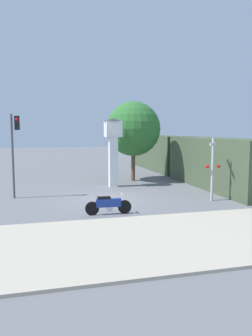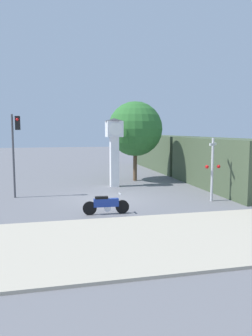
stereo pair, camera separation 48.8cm
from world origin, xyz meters
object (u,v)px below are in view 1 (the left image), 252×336
clock_tower (113,141)px  railroad_crossing_signal (213,166)px  motorcycle (108,205)px  street_tree (133,129)px  traffic_light (15,141)px  freight_train (184,157)px

clock_tower → railroad_crossing_signal: bearing=-53.4°
railroad_crossing_signal → motorcycle: bearing=-166.1°
street_tree → clock_tower: bearing=-132.5°
motorcycle → railroad_crossing_signal: railroad_crossing_signal is taller
traffic_light → railroad_crossing_signal: traffic_light is taller
freight_train → railroad_crossing_signal: 9.68m
clock_tower → street_tree: 3.23m
motorcycle → traffic_light: traffic_light is taller
clock_tower → motorcycle: bearing=-104.0°
freight_train → street_tree: (-4.82, -1.14, 2.34)m
traffic_light → railroad_crossing_signal: 11.31m
railroad_crossing_signal → traffic_light: bearing=162.0°
clock_tower → railroad_crossing_signal: (4.38, -5.90, -1.24)m
motorcycle → street_tree: street_tree is taller
motorcycle → traffic_light: 7.27m
freight_train → railroad_crossing_signal: size_ratio=6.25×
motorcycle → clock_tower: size_ratio=0.46×
motorcycle → street_tree: bearing=70.0°
freight_train → street_tree: bearing=-166.6°
motorcycle → freight_train: size_ratio=0.10×
clock_tower → freight_train: bearing=26.4°
freight_train → street_tree: 5.48m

